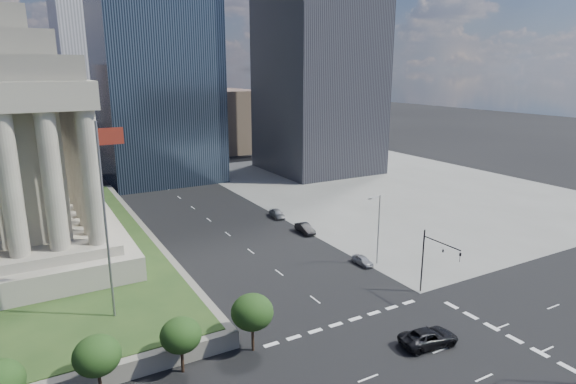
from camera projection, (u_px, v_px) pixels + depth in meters
ground at (149, 175)px, 124.68m from camera, size 500.00×500.00×0.00m
sidewalk_ne at (389, 186)px, 112.78m from camera, size 68.00×90.00×0.03m
flagpole at (106, 211)px, 46.89m from camera, size 2.52×0.24×20.00m
midrise_glass at (154, 54)px, 113.99m from camera, size 26.00×26.00×60.00m
building_filler_ne at (221, 120)px, 162.75m from camera, size 20.00×30.00×20.00m
building_filler_nw at (9, 116)px, 132.28m from camera, size 24.00×30.00×28.00m
traffic_signal_ne at (434, 256)px, 56.46m from camera, size 0.30×5.74×8.00m
street_lamp_north at (378, 225)px, 66.30m from camera, size 2.13×0.22×10.00m
pickup_truck at (429, 337)px, 47.53m from camera, size 3.65×6.35×1.67m
parked_sedan_near at (363, 260)px, 67.26m from camera, size 1.60×3.76×1.27m
parked_sedan_mid at (305, 228)px, 80.33m from camera, size 1.89×4.79×1.55m
parked_sedan_far at (277, 213)px, 88.66m from camera, size 2.36×4.73×1.55m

